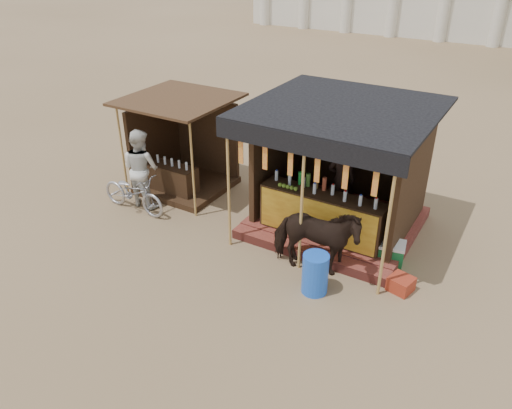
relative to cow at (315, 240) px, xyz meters
name	(u,v)px	position (x,y,z in m)	size (l,w,h in m)	color
ground	(211,294)	(-1.30, -1.58, -0.72)	(120.00, 120.00, 0.00)	#846B4C
main_stall	(338,185)	(-0.30, 1.78, 0.30)	(3.60, 3.61, 2.78)	brown
secondary_stall	(181,155)	(-4.47, 1.66, 0.13)	(2.40, 2.40, 2.38)	#321F12
cow	(315,240)	(0.00, 0.00, 0.00)	(0.78, 1.72, 1.45)	black
motorbike	(133,193)	(-4.64, 0.05, -0.26)	(0.62, 1.77, 0.93)	#A0A1A9
bystander	(141,168)	(-4.65, 0.42, 0.22)	(0.92, 0.71, 1.88)	silver
blue_barrel	(315,274)	(0.27, -0.54, -0.33)	(0.48, 0.48, 0.78)	blue
red_crate	(401,284)	(1.62, 0.29, -0.59)	(0.41, 0.39, 0.28)	maroon
cooler	(388,252)	(1.12, 1.02, -0.49)	(0.71, 0.55, 0.46)	#176B33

